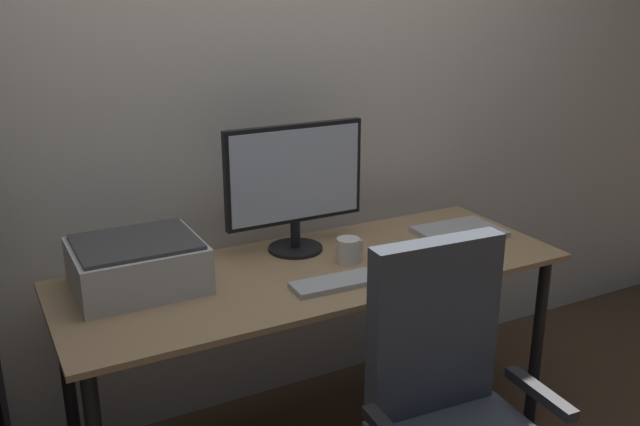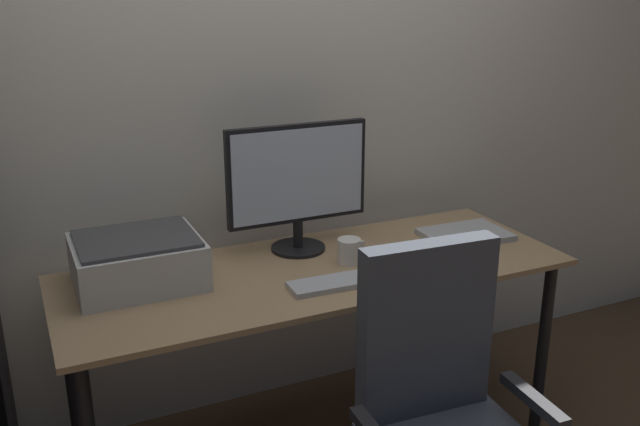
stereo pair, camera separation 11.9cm
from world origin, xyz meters
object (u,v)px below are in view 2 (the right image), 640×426
(monitor, at_px, (298,180))
(mouse, at_px, (399,270))
(keyboard, at_px, (333,283))
(desk, at_px, (316,289))
(coffee_mug, at_px, (349,251))
(laptop, at_px, (465,235))
(printer, at_px, (138,260))

(monitor, xyz_separation_m, mouse, (0.22, -0.35, -0.25))
(monitor, relative_size, keyboard, 1.82)
(desk, xyz_separation_m, mouse, (0.23, -0.17, 0.10))
(monitor, height_order, mouse, monitor)
(monitor, height_order, coffee_mug, monitor)
(laptop, bearing_deg, keyboard, -162.03)
(desk, distance_m, laptop, 0.66)
(monitor, bearing_deg, laptop, -13.35)
(monitor, relative_size, laptop, 1.65)
(monitor, distance_m, laptop, 0.70)
(desk, relative_size, printer, 4.39)
(mouse, height_order, coffee_mug, coffee_mug)
(keyboard, relative_size, coffee_mug, 2.94)
(mouse, relative_size, coffee_mug, 0.97)
(coffee_mug, xyz_separation_m, laptop, (0.53, 0.04, -0.03))
(desk, relative_size, keyboard, 6.06)
(monitor, distance_m, mouse, 0.48)
(monitor, xyz_separation_m, keyboard, (-0.03, -0.34, -0.26))
(monitor, xyz_separation_m, laptop, (0.64, -0.15, -0.26))
(printer, bearing_deg, desk, -12.23)
(desk, relative_size, laptop, 5.49)
(keyboard, height_order, printer, printer)
(laptop, distance_m, printer, 1.24)
(keyboard, bearing_deg, printer, 155.36)
(desk, bearing_deg, monitor, 86.42)
(desk, distance_m, monitor, 0.39)
(monitor, relative_size, coffee_mug, 5.37)
(mouse, xyz_separation_m, coffee_mug, (-0.11, 0.16, 0.03))
(coffee_mug, bearing_deg, mouse, -56.56)
(monitor, bearing_deg, coffee_mug, -59.27)
(keyboard, xyz_separation_m, printer, (-0.57, 0.29, 0.07))
(mouse, xyz_separation_m, printer, (-0.81, 0.29, 0.06))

